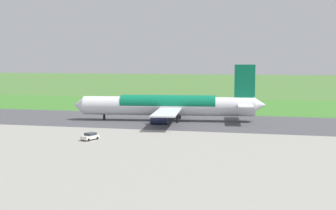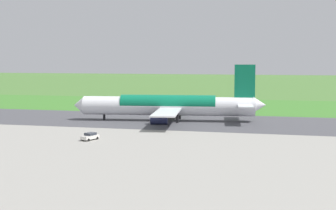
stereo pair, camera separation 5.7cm
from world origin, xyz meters
TOP-DOWN VIEW (x-y plane):
  - ground_plane at (0.00, 0.00)m, footprint 800.00×800.00m
  - runway_asphalt at (0.00, 0.00)m, footprint 600.00×35.67m
  - apron_concrete at (0.00, 56.64)m, footprint 440.00×110.00m
  - grass_verge_foreground at (0.00, -37.02)m, footprint 600.00×80.00m
  - airliner_main at (-7.19, -0.05)m, footprint 54.09×44.41m
  - service_car_followme at (1.75, 35.15)m, footprint 3.07×4.56m
  - no_stopping_sign at (16.00, -35.34)m, footprint 0.60×0.10m
  - traffic_cone_orange at (19.24, -40.85)m, footprint 0.40×0.40m

SIDE VIEW (x-z plane):
  - ground_plane at x=0.00m, z-range 0.00..0.00m
  - grass_verge_foreground at x=0.00m, z-range 0.00..0.04m
  - apron_concrete at x=0.00m, z-range 0.00..0.05m
  - runway_asphalt at x=0.00m, z-range 0.00..0.06m
  - traffic_cone_orange at x=19.24m, z-range 0.00..0.55m
  - service_car_followme at x=1.75m, z-range 0.03..1.65m
  - no_stopping_sign at x=16.00m, z-range 0.26..3.23m
  - airliner_main at x=-7.19m, z-range -3.59..12.29m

